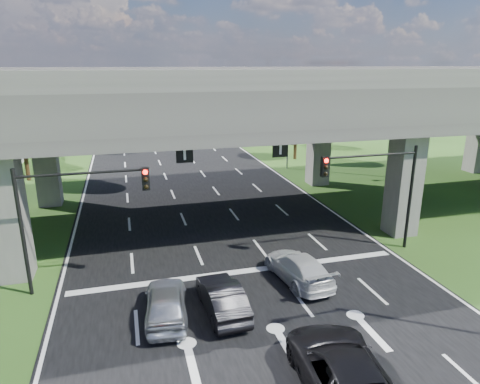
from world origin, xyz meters
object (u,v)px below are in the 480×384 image
signal_right (379,181)px  car_white (298,268)px  car_dark (222,297)px  car_trailing (344,373)px  streetlight_far (285,111)px  streetlight_beyond (241,98)px  signal_left (71,205)px  car_silver (166,302)px

signal_right → car_white: (-5.39, -2.04, -3.48)m
car_dark → car_white: bearing=-160.0°
car_dark → car_trailing: 6.30m
streetlight_far → car_trailing: size_ratio=1.73×
streetlight_beyond → signal_left: bearing=-116.4°
car_dark → streetlight_far: bearing=-118.8°
signal_left → car_trailing: signal_left is taller
car_silver → streetlight_far: bearing=-115.4°
streetlight_far → car_dark: size_ratio=2.38×
car_dark → car_white: size_ratio=0.90×
streetlight_far → car_trailing: (-9.24, -29.54, -5.01)m
streetlight_far → car_trailing: 31.36m
signal_left → car_trailing: bearing=-47.5°
signal_left → car_white: (10.25, -2.04, -3.48)m
streetlight_far → car_silver: (-14.24, -23.64, -5.09)m
streetlight_far → car_white: 23.95m
car_silver → car_white: car_silver is taller
streetlight_beyond → car_silver: (-14.24, -39.64, -5.09)m
signal_left → streetlight_beyond: bearing=63.6°
streetlight_far → car_white: streetlight_far is taller
signal_right → streetlight_beyond: 36.17m
streetlight_beyond → streetlight_far: bearing=-90.0°
signal_left → streetlight_far: bearing=48.2°
signal_left → car_silver: 6.18m
streetlight_far → car_white: bearing=-109.1°
car_trailing → streetlight_far: bearing=-101.5°
signal_right → car_dark: 10.90m
signal_right → streetlight_far: 20.25m
streetlight_far → signal_left: bearing=-131.8°
car_white → car_silver: bearing=6.6°
streetlight_far → streetlight_beyond: 16.00m
streetlight_far → car_dark: 27.13m
signal_right → car_trailing: size_ratio=1.04×
signal_right → car_white: size_ratio=1.28×
signal_right → car_trailing: bearing=-126.3°
signal_left → streetlight_beyond: 40.30m
car_white → car_trailing: size_ratio=0.81×
signal_left → streetlight_beyond: streetlight_beyond is taller
signal_right → car_white: signal_right is taller
signal_right → car_trailing: 12.24m
streetlight_beyond → car_dark: bearing=-106.6°
streetlight_far → car_dark: (-11.90, -23.84, -5.12)m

